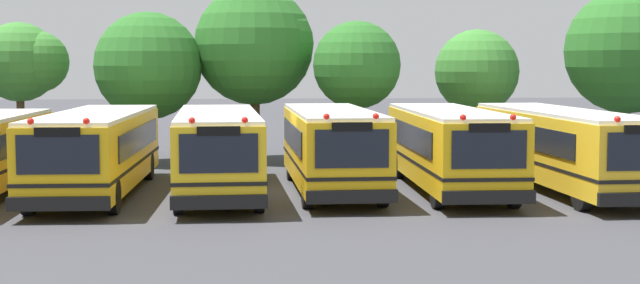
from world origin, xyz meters
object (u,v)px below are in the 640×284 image
object	(u,v)px
school_bus_1	(97,149)
school_bus_5	(561,146)
school_bus_2	(218,149)
tree_6	(630,52)
school_bus_4	(449,146)
tree_1	(25,62)
tree_5	(479,73)
tree_2	(147,66)
tree_4	(354,66)
tree_3	(258,45)
school_bus_3	(331,146)

from	to	relation	value
school_bus_1	school_bus_5	size ratio (longest dim) A/B	0.93
school_bus_2	tree_6	xyz separation A→B (m)	(16.77, 7.77, 3.16)
school_bus_2	school_bus_4	world-z (taller)	school_bus_4
school_bus_4	school_bus_5	world-z (taller)	school_bus_4
tree_6	school_bus_5	bearing A→B (deg)	-126.28
school_bus_4	tree_6	size ratio (longest dim) A/B	1.44
school_bus_4	tree_6	distance (m)	12.51
tree_1	tree_5	xyz separation A→B (m)	(18.90, -1.09, -0.44)
tree_1	tree_2	world-z (taller)	tree_2
tree_1	tree_4	bearing A→B (deg)	-8.81
tree_3	tree_4	xyz separation A→B (m)	(3.81, -1.85, -0.90)
school_bus_1	tree_2	xyz separation A→B (m)	(0.67, 8.98, 2.58)
tree_3	tree_6	xyz separation A→B (m)	(15.26, -2.14, -0.29)
school_bus_2	tree_2	bearing A→B (deg)	-73.12
tree_5	school_bus_2	bearing A→B (deg)	-139.94
tree_3	tree_6	distance (m)	15.41
tree_3	school_bus_4	bearing A→B (deg)	-59.01
school_bus_3	tree_5	bearing A→B (deg)	-129.84
school_bus_4	tree_3	size ratio (longest dim) A/B	1.41
school_bus_2	tree_2	world-z (taller)	tree_2
school_bus_5	tree_4	size ratio (longest dim) A/B	2.01
school_bus_1	school_bus_3	distance (m)	7.36
school_bus_3	school_bus_4	world-z (taller)	school_bus_3
school_bus_5	school_bus_2	bearing A→B (deg)	-0.78
school_bus_1	school_bus_2	size ratio (longest dim) A/B	1.03
school_bus_4	tree_5	size ratio (longest dim) A/B	1.88
school_bus_1	tree_3	size ratio (longest dim) A/B	1.48
school_bus_2	school_bus_3	xyz separation A→B (m)	(3.60, 0.22, 0.02)
school_bus_3	tree_1	bearing A→B (deg)	-40.95
school_bus_4	tree_1	bearing A→B (deg)	-31.60
school_bus_5	tree_1	size ratio (longest dim) A/B	2.01
tree_4	tree_5	distance (m)	5.54
school_bus_5	tree_2	size ratio (longest dim) A/B	1.88
tree_1	tree_6	distance (m)	25.03
tree_3	tree_5	distance (m)	9.37
school_bus_1	tree_5	world-z (taller)	tree_5
school_bus_2	tree_2	size ratio (longest dim) A/B	1.71
tree_1	tree_4	world-z (taller)	tree_4
tree_1	school_bus_1	bearing A→B (deg)	-66.10
school_bus_3	school_bus_5	size ratio (longest dim) A/B	0.83
school_bus_2	tree_1	size ratio (longest dim) A/B	1.83
school_bus_2	tree_6	world-z (taller)	tree_6
tree_1	tree_5	distance (m)	18.94
tree_1	school_bus_2	bearing A→B (deg)	-51.22
tree_5	tree_6	bearing A→B (deg)	-12.02
school_bus_1	tree_3	distance (m)	11.54
school_bus_1	tree_4	distance (m)	12.24
school_bus_2	school_bus_4	size ratio (longest dim) A/B	1.02
tree_1	tree_3	xyz separation A→B (m)	(9.65, -0.23, 0.73)
tree_5	tree_6	world-z (taller)	tree_6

